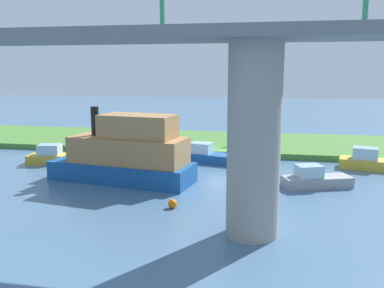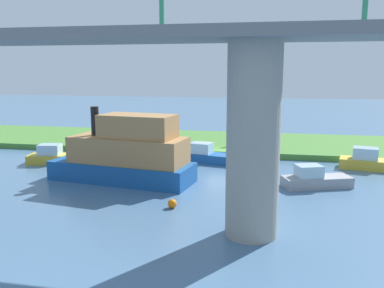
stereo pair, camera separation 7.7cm
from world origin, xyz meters
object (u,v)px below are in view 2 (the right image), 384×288
skiff_small (56,156)px  motorboat_white (315,179)px  person_on_bank (231,139)px  bridge_pylon (253,141)px  motorboat_red (126,154)px  marker_buoy (172,204)px  mooring_post (277,145)px  houseboat_blue (372,162)px  pontoon_yellow (207,155)px

skiff_small → motorboat_white: size_ratio=1.05×
person_on_bank → bridge_pylon: bearing=98.5°
motorboat_red → marker_buoy: 6.73m
mooring_post → houseboat_blue: 7.95m
mooring_post → houseboat_blue: size_ratio=0.20×
bridge_pylon → pontoon_yellow: bridge_pylon is taller
pontoon_yellow → skiff_small: bearing=13.1°
person_on_bank → houseboat_blue: person_on_bank is taller
mooring_post → houseboat_blue: houseboat_blue is taller
person_on_bank → mooring_post: bearing=163.0°
skiff_small → marker_buoy: bearing=143.4°
person_on_bank → motorboat_white: person_on_bank is taller
pontoon_yellow → houseboat_blue: bearing=-179.9°
motorboat_red → motorboat_white: bearing=-175.4°
bridge_pylon → person_on_bank: size_ratio=6.27×
motorboat_red → marker_buoy: (-4.42, 4.81, -1.61)m
mooring_post → skiff_small: bearing=19.9°
person_on_bank → pontoon_yellow: bearing=72.8°
motorboat_red → houseboat_blue: motorboat_red is taller
bridge_pylon → houseboat_blue: (-8.34, -14.54, -3.77)m
bridge_pylon → skiff_small: (16.38, -11.74, -3.80)m
marker_buoy → pontoon_yellow: bearing=-90.1°
person_on_bank → pontoon_yellow: person_on_bank is taller
person_on_bank → motorboat_white: 12.55m
bridge_pylon → skiff_small: size_ratio=1.78×
person_on_bank → houseboat_blue: size_ratio=0.27×
motorboat_white → marker_buoy: motorboat_white is taller
motorboat_white → bridge_pylon: bearing=67.5°
mooring_post → skiff_small: (17.64, 6.39, -0.47)m
motorboat_red → skiff_small: 8.65m
person_on_bank → marker_buoy: person_on_bank is taller
motorboat_red → pontoon_yellow: motorboat_red is taller
marker_buoy → houseboat_blue: bearing=-137.6°
motorboat_red → pontoon_yellow: bearing=-123.0°
skiff_small → motorboat_red: bearing=151.7°
bridge_pylon → pontoon_yellow: bearing=-73.1°
motorboat_red → bridge_pylon: bearing=139.0°
houseboat_blue → person_on_bank: bearing=-23.4°
pontoon_yellow → motorboat_white: (-8.03, 5.82, -0.04)m
mooring_post → motorboat_red: bearing=45.9°
mooring_post → houseboat_blue: bearing=153.1°
motorboat_red → mooring_post: bearing=-134.1°
pontoon_yellow → marker_buoy: bearing=89.9°
person_on_bank → motorboat_red: bearing=63.1°
motorboat_red → skiff_small: motorboat_red is taller
skiff_small → bridge_pylon: bearing=144.4°
person_on_bank → mooring_post: (-4.17, 1.27, -0.17)m
bridge_pylon → marker_buoy: (4.43, -2.87, -4.11)m
houseboat_blue → marker_buoy: (12.77, 11.67, -0.34)m
motorboat_red → houseboat_blue: 18.55m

